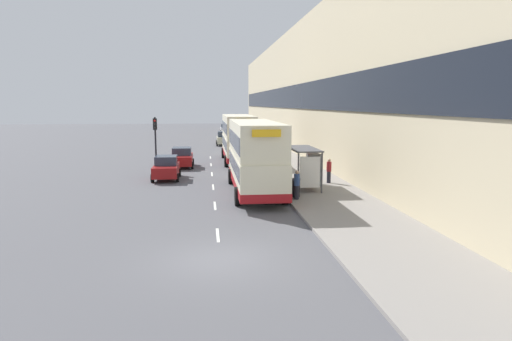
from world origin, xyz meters
The scene contains 20 objects.
ground_plane centered at (0.00, 0.00, 0.00)m, with size 220.00×220.00×0.00m, color #515156.
pavement centered at (6.50, 38.50, 0.07)m, with size 5.00×93.00×0.14m.
terrace_facade centered at (10.49, 38.50, 6.76)m, with size 3.10×93.00×13.52m.
lane_mark_0 centered at (0.00, 2.93, 0.01)m, with size 0.12×2.00×0.01m.
lane_mark_1 centered at (0.00, 8.42, 0.01)m, with size 0.12×2.00×0.01m.
lane_mark_2 centered at (0.00, 13.90, 0.01)m, with size 0.12×2.00×0.01m.
lane_mark_3 centered at (0.00, 19.39, 0.01)m, with size 0.12×2.00×0.01m.
lane_mark_4 centered at (0.00, 24.88, 0.01)m, with size 0.12×2.00×0.01m.
lane_mark_5 centered at (0.00, 30.36, 0.01)m, with size 0.12×2.00×0.01m.
bus_shelter centered at (5.77, 12.17, 1.88)m, with size 1.60×4.20×2.48m.
double_decker_bus_near centered at (2.47, 11.57, 2.28)m, with size 2.85×10.35×4.30m.
double_decker_bus_ahead centered at (2.55, 26.54, 2.28)m, with size 2.85×10.20×4.30m.
car_0 centered at (-2.46, 23.62, 0.83)m, with size 1.96×3.96×1.67m.
car_1 centered at (3.17, 67.57, 0.86)m, with size 1.95×4.02×1.74m.
car_2 centered at (1.91, 43.90, 0.88)m, with size 1.98×3.93×1.80m.
car_3 centered at (-3.26, 17.40, 0.83)m, with size 1.90×3.82×1.66m.
pedestrian_at_shelter centered at (7.66, 13.90, 0.97)m, with size 0.32×0.32×1.62m.
pedestrian_1 centered at (4.50, 8.96, 0.96)m, with size 0.32×0.32×1.60m.
litter_bin centered at (4.55, 9.60, 0.67)m, with size 0.55×0.55×1.05m.
traffic_light_far_kerb centered at (-4.40, 21.54, 2.92)m, with size 0.30×0.32×4.31m.
Camera 1 is at (-0.43, -15.26, 5.35)m, focal length 32.00 mm.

